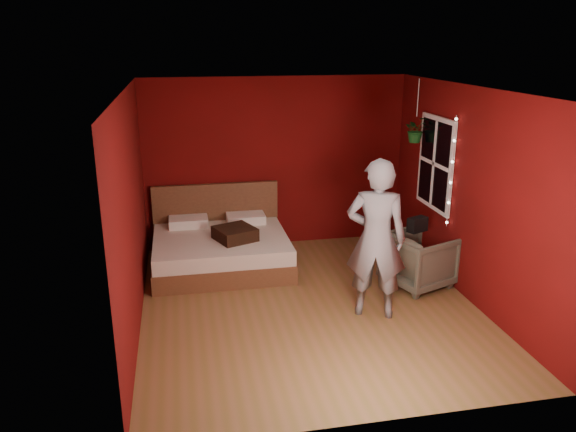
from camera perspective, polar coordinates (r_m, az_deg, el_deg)
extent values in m
plane|color=brown|center=(6.98, 2.10, -9.04)|extent=(4.50, 4.50, 0.00)
cube|color=#600A0A|center=(8.65, -1.23, 5.42)|extent=(4.00, 0.02, 2.60)
cube|color=#600A0A|center=(4.47, 8.96, -6.86)|extent=(4.00, 0.02, 2.60)
cube|color=#600A0A|center=(6.36, -15.68, 0.21)|extent=(0.02, 4.50, 2.60)
cube|color=#600A0A|center=(7.22, 17.96, 2.06)|extent=(0.02, 4.50, 2.60)
cube|color=white|center=(6.26, 2.38, 12.83)|extent=(4.00, 4.50, 0.02)
cube|color=white|center=(7.93, 14.75, 5.19)|extent=(0.04, 0.97, 1.27)
cube|color=black|center=(7.92, 14.66, 5.19)|extent=(0.02, 0.85, 1.15)
cube|color=white|center=(7.92, 14.62, 5.19)|extent=(0.03, 0.05, 1.15)
cube|color=white|center=(7.92, 14.62, 5.19)|extent=(0.03, 0.85, 0.05)
cylinder|color=silver|center=(7.46, 16.27, 4.29)|extent=(0.01, 0.01, 1.45)
sphere|color=#FFF2CC|center=(7.64, 15.83, -0.63)|extent=(0.04, 0.04, 0.04)
sphere|color=#FFF2CC|center=(7.56, 16.00, 1.31)|extent=(0.04, 0.04, 0.04)
sphere|color=#FFF2CC|center=(7.49, 16.18, 3.29)|extent=(0.04, 0.04, 0.04)
sphere|color=#FFF2CC|center=(7.43, 16.35, 5.31)|extent=(0.04, 0.04, 0.04)
sphere|color=#FFF2CC|center=(7.38, 16.54, 7.35)|extent=(0.04, 0.04, 0.04)
sphere|color=#FFF2CC|center=(7.34, 16.72, 9.42)|extent=(0.04, 0.04, 0.04)
cube|color=brown|center=(8.06, -6.79, -4.34)|extent=(1.89, 1.61, 0.26)
cube|color=beige|center=(7.97, -6.85, -2.76)|extent=(1.85, 1.57, 0.21)
cube|color=brown|center=(8.65, -7.30, -0.08)|extent=(1.89, 0.08, 1.04)
cube|color=white|center=(8.41, -10.07, -0.59)|extent=(0.57, 0.36, 0.13)
cube|color=white|center=(8.46, -4.32, -0.25)|extent=(0.57, 0.36, 0.13)
imported|color=slate|center=(6.48, 8.94, -2.34)|extent=(0.80, 0.67, 1.88)
imported|color=#555343|center=(7.57, 13.16, -4.35)|extent=(1.01, 1.00, 0.72)
cube|color=black|center=(7.50, 13.01, -0.84)|extent=(0.30, 0.23, 0.19)
cube|color=black|center=(7.76, -5.41, -1.79)|extent=(0.64, 0.64, 0.18)
cylinder|color=silver|center=(8.11, 13.08, 11.62)|extent=(0.01, 0.01, 0.52)
imported|color=#175117|center=(8.17, 12.86, 8.56)|extent=(0.38, 0.35, 0.36)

